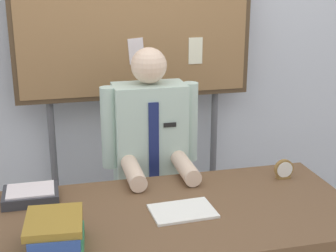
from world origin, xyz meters
name	(u,v)px	position (x,y,z in m)	size (l,w,h in m)	color
back_wall	(130,40)	(0.00, 1.25, 1.35)	(6.40, 0.08, 2.70)	silver
desk	(178,227)	(0.00, 0.00, 0.65)	(1.67, 0.82, 0.74)	brown
person	(151,176)	(0.00, 0.62, 0.65)	(0.55, 0.56, 1.39)	#2D2D33
bulletin_board	(135,16)	(0.00, 1.05, 1.52)	(1.48, 0.09, 2.10)	#4C3823
book_stack	(56,234)	(-0.55, -0.20, 0.81)	(0.24, 0.29, 0.14)	#337F47
open_notebook	(183,211)	(0.02, -0.02, 0.74)	(0.29, 0.20, 0.01)	white
desk_clock	(284,170)	(0.64, 0.23, 0.78)	(0.10, 0.04, 0.10)	olive
paper_tray	(31,195)	(-0.66, 0.27, 0.76)	(0.26, 0.20, 0.06)	#333338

